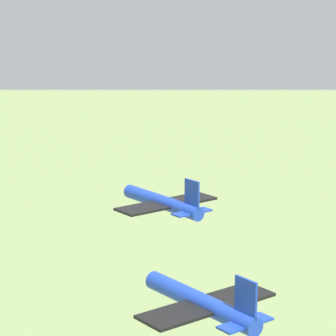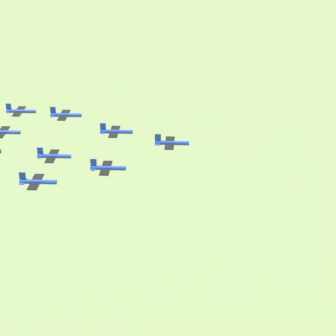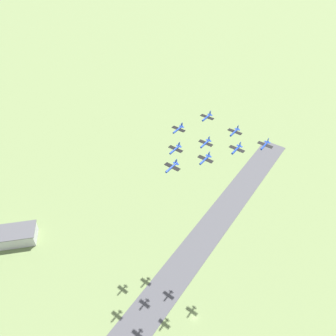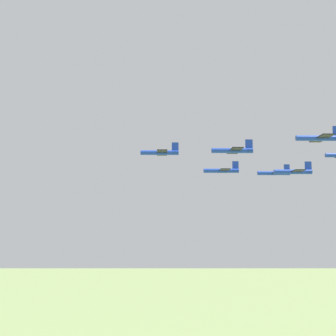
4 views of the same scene
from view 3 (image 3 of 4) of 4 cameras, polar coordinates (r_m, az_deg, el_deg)
The scene contains 12 objects.
ground_plane at distance 225.93m, azimuth 4.61°, elevation -24.51°, with size 3000.00×3000.00×0.00m, color #6B7F4C.
runway_strip at distance 236.26m, azimuth 0.43°, elevation -19.21°, with size 287.82×284.28×0.20m.
hangar at distance 277.18m, azimuth -25.61°, elevation -10.65°, with size 36.84×17.20×10.54m.
jet_0 at distance 155.30m, azimuth 0.70°, elevation 0.19°, with size 7.66×7.58×2.95m.
jet_1 at distance 162.24m, azimuth 6.50°, elevation 1.52°, with size 7.66×7.58×2.95m.
jet_2 at distance 171.01m, azimuth 1.29°, elevation 3.30°, with size 7.66×7.58×2.95m.
jet_3 at distance 169.60m, azimuth 11.86°, elevation 3.25°, with size 7.66×7.58×2.95m.
jet_4 at distance 178.43m, azimuth 6.55°, elevation 4.31°, with size 7.66×7.58×2.95m.
jet_5 at distance 185.13m, azimuth 1.81°, elevation 6.78°, with size 7.66×7.58×2.95m.
jet_6 at distance 180.51m, azimuth 16.54°, elevation 3.87°, with size 7.66×7.58×2.95m.
jet_7 at distance 185.00m, azimuth 11.53°, elevation 6.20°, with size 7.66×7.58×2.95m.
jet_8 at distance 190.20m, azimuth 6.80°, elevation 8.79°, with size 7.66×7.58×2.95m.
Camera 3 is at (32.77, 88.49, 205.28)m, focal length 35.00 mm.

